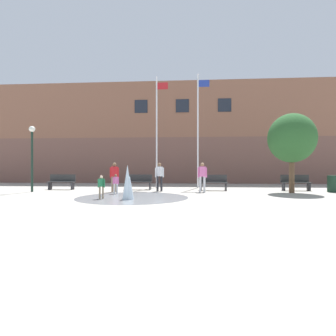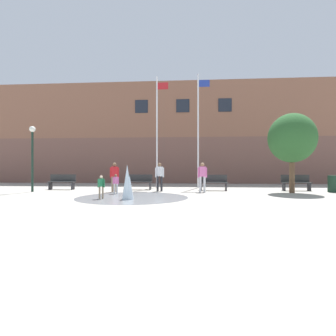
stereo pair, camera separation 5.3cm
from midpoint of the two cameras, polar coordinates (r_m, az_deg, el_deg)
ground_plane at (r=6.17m, az=0.73°, el=-12.16°), size 100.00×100.00×0.00m
library_building at (r=25.19m, az=3.18°, el=6.93°), size 36.00×6.05×8.67m
splash_fountain at (r=11.25m, az=-8.47°, el=-4.40°), size 4.92×4.92×1.44m
park_bench_left_of_flagpoles at (r=17.10m, az=-22.20°, el=-2.75°), size 1.60×0.44×0.91m
park_bench_center at (r=15.83m, az=-6.50°, el=-2.97°), size 1.60×0.44×0.91m
park_bench_near_trashcan at (r=15.38m, az=9.74°, el=-3.06°), size 1.60×0.44×0.91m
park_bench_far_right at (r=16.75m, az=25.94°, el=-2.81°), size 1.60×0.44×0.91m
adult_in_red at (r=14.63m, az=-1.97°, el=-1.43°), size 0.50×0.39×1.59m
teen_by_trashcan at (r=14.28m, az=7.38°, el=-1.47°), size 0.50×0.23×1.59m
child_running at (r=11.36m, az=-14.44°, el=-3.64°), size 0.31×0.24×0.99m
child_in_fountain at (r=13.37m, az=-11.41°, el=-3.09°), size 0.31×0.22×0.99m
adult_watching at (r=14.48m, az=-11.69°, el=-1.45°), size 0.50×0.32×1.59m
flagpole_left at (r=17.59m, az=-2.46°, el=8.59°), size 0.80×0.10×7.37m
flagpole_right at (r=17.50m, az=6.54°, el=8.82°), size 0.80×0.10×7.48m
lamp_post_left_lane at (r=16.06m, az=-27.57°, el=3.81°), size 0.32×0.32×3.58m
trash_can at (r=16.67m, az=32.19°, el=-2.92°), size 0.56×0.56×0.90m
street_tree_near_building at (r=15.23m, az=25.24°, el=5.86°), size 2.42×2.42×4.16m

